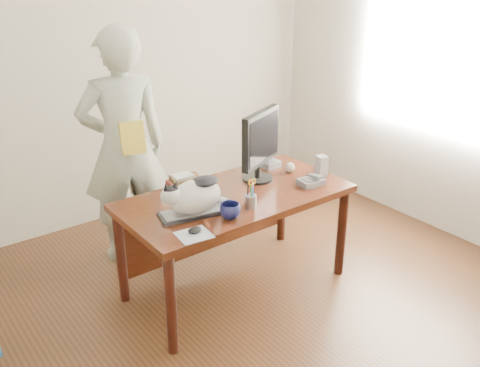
% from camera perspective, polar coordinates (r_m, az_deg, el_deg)
% --- Properties ---
extents(room, '(4.50, 4.50, 4.50)m').
position_cam_1_polar(room, '(3.06, 6.25, 5.33)').
color(room, black).
rests_on(room, ground).
extents(desk, '(1.60, 0.80, 0.75)m').
position_cam_1_polar(desk, '(3.83, -1.16, -2.79)').
color(desk, black).
rests_on(desk, ground).
extents(keyboard, '(0.50, 0.27, 0.03)m').
position_cam_1_polar(keyboard, '(3.44, -4.70, -3.03)').
color(keyboard, black).
rests_on(keyboard, desk).
extents(cat, '(0.47, 0.29, 0.26)m').
position_cam_1_polar(cat, '(3.38, -4.99, -1.26)').
color(cat, silver).
rests_on(cat, keyboard).
extents(monitor, '(0.45, 0.30, 0.52)m').
position_cam_1_polar(monitor, '(3.84, 2.21, 4.44)').
color(monitor, black).
rests_on(monitor, desk).
extents(pen_cup, '(0.09, 0.09, 0.20)m').
position_cam_1_polar(pen_cup, '(3.50, 1.13, -1.74)').
color(pen_cup, gray).
rests_on(pen_cup, desk).
extents(mousepad, '(0.22, 0.20, 0.00)m').
position_cam_1_polar(mousepad, '(3.19, -4.94, -5.49)').
color(mousepad, silver).
rests_on(mousepad, desk).
extents(mouse, '(0.10, 0.07, 0.04)m').
position_cam_1_polar(mouse, '(3.21, -4.84, -4.95)').
color(mouse, black).
rests_on(mouse, mousepad).
extents(coffee_mug, '(0.18, 0.18, 0.10)m').
position_cam_1_polar(coffee_mug, '(3.36, -1.05, -2.94)').
color(coffee_mug, '#0C0F33').
rests_on(coffee_mug, desk).
extents(phone, '(0.19, 0.16, 0.08)m').
position_cam_1_polar(phone, '(3.89, 7.62, 0.26)').
color(phone, slate).
rests_on(phone, desk).
extents(speaker, '(0.09, 0.09, 0.16)m').
position_cam_1_polar(speaker, '(4.03, 8.68, 1.85)').
color(speaker, '#9C9C9E').
rests_on(speaker, desk).
extents(baseball, '(0.08, 0.08, 0.08)m').
position_cam_1_polar(baseball, '(4.08, 5.34, 1.71)').
color(baseball, beige).
rests_on(baseball, desk).
extents(book_stack, '(0.25, 0.20, 0.08)m').
position_cam_1_polar(book_stack, '(3.85, -5.93, 0.30)').
color(book_stack, '#501A15').
rests_on(book_stack, desk).
extents(calculator, '(0.14, 0.18, 0.05)m').
position_cam_1_polar(calculator, '(4.20, 2.95, 2.22)').
color(calculator, slate).
rests_on(calculator, desk).
extents(person, '(0.76, 0.58, 1.85)m').
position_cam_1_polar(person, '(4.17, -12.28, 3.72)').
color(person, silver).
rests_on(person, ground).
extents(held_book, '(0.19, 0.14, 0.24)m').
position_cam_1_polar(held_book, '(3.99, -11.37, 4.80)').
color(held_book, gold).
rests_on(held_book, person).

